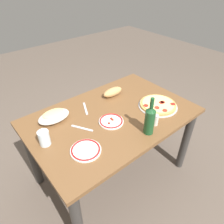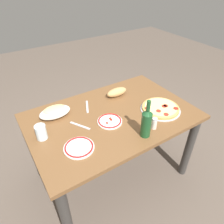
# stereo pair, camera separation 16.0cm
# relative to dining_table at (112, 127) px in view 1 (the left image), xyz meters

# --- Properties ---
(ground_plane) EXTENTS (8.00, 8.00, 0.00)m
(ground_plane) POSITION_rel_dining_table_xyz_m (0.00, 0.00, -0.59)
(ground_plane) COLOR brown
(ground_plane) RESTS_ON ground
(dining_table) EXTENTS (1.28, 0.84, 0.71)m
(dining_table) POSITION_rel_dining_table_xyz_m (0.00, 0.00, 0.00)
(dining_table) COLOR brown
(dining_table) RESTS_ON ground
(pepperoni_pizza) EXTENTS (0.32, 0.32, 0.03)m
(pepperoni_pizza) POSITION_rel_dining_table_xyz_m (-0.37, 0.15, 0.13)
(pepperoni_pizza) COLOR #B7B7BC
(pepperoni_pizza) RESTS_ON dining_table
(baked_pasta_dish) EXTENTS (0.24, 0.15, 0.08)m
(baked_pasta_dish) POSITION_rel_dining_table_xyz_m (0.37, -0.23, 0.16)
(baked_pasta_dish) COLOR white
(baked_pasta_dish) RESTS_ON dining_table
(wine_bottle) EXTENTS (0.07, 0.07, 0.28)m
(wine_bottle) POSITION_rel_dining_table_xyz_m (-0.07, 0.31, 0.23)
(wine_bottle) COLOR #194723
(wine_bottle) RESTS_ON dining_table
(water_glass) EXTENTS (0.07, 0.07, 0.11)m
(water_glass) POSITION_rel_dining_table_xyz_m (0.54, -0.04, 0.17)
(water_glass) COLOR silver
(water_glass) RESTS_ON dining_table
(side_plate_near) EXTENTS (0.19, 0.19, 0.02)m
(side_plate_near) POSITION_rel_dining_table_xyz_m (0.06, 0.06, 0.13)
(side_plate_near) COLOR white
(side_plate_near) RESTS_ON dining_table
(side_plate_far) EXTENTS (0.20, 0.20, 0.02)m
(side_plate_far) POSITION_rel_dining_table_xyz_m (0.37, 0.18, 0.13)
(side_plate_far) COLOR white
(side_plate_far) RESTS_ON dining_table
(bread_loaf) EXTENTS (0.20, 0.08, 0.07)m
(bread_loaf) POSITION_rel_dining_table_xyz_m (-0.19, -0.22, 0.15)
(bread_loaf) COLOR tan
(bread_loaf) RESTS_ON dining_table
(spice_shaker) EXTENTS (0.04, 0.04, 0.09)m
(spice_shaker) POSITION_rel_dining_table_xyz_m (-0.17, 0.29, 0.16)
(spice_shaker) COLOR silver
(spice_shaker) RESTS_ON dining_table
(fork_left) EXTENTS (0.08, 0.16, 0.00)m
(fork_left) POSITION_rel_dining_table_xyz_m (0.11, -0.20, 0.12)
(fork_left) COLOR #B7B7BC
(fork_left) RESTS_ON dining_table
(fork_right) EXTENTS (0.10, 0.16, 0.00)m
(fork_right) POSITION_rel_dining_table_xyz_m (0.27, -0.02, 0.12)
(fork_right) COLOR #B7B7BC
(fork_right) RESTS_ON dining_table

